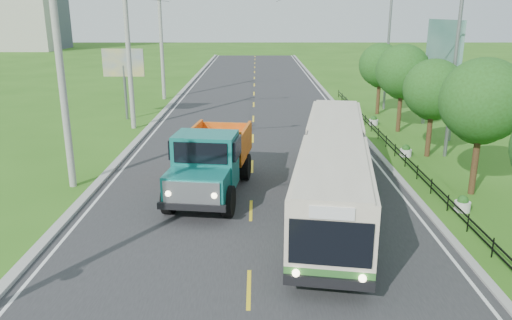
{
  "coord_description": "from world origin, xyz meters",
  "views": [
    {
      "loc": [
        0.21,
        -12.87,
        7.81
      ],
      "look_at": [
        0.21,
        6.88,
        1.9
      ],
      "focal_mm": 35.0,
      "sensor_mm": 36.0,
      "label": 1
    }
  ],
  "objects_px": {
    "tree_third": "(482,105)",
    "streetlight_far": "(386,49)",
    "billboard_right": "(443,51)",
    "pole_mid": "(129,54)",
    "planter_far": "(374,121)",
    "tree_fourth": "(433,92)",
    "planter_near": "(462,204)",
    "tree_fifth": "(403,74)",
    "billboard_left": "(124,67)",
    "streetlight_mid": "(451,68)",
    "bus": "(334,163)",
    "pole_far": "(162,43)",
    "tree_back": "(381,67)",
    "planter_mid": "(406,151)",
    "dump_truck": "(211,157)",
    "pole_near": "(62,76)"
  },
  "relations": [
    {
      "from": "tree_third",
      "to": "streetlight_far",
      "type": "height_order",
      "value": "streetlight_far"
    },
    {
      "from": "tree_third",
      "to": "streetlight_far",
      "type": "distance_m",
      "value": 19.9
    },
    {
      "from": "streetlight_far",
      "to": "billboard_right",
      "type": "relative_size",
      "value": 1.24
    },
    {
      "from": "pole_mid",
      "to": "planter_far",
      "type": "distance_m",
      "value": 17.56
    },
    {
      "from": "tree_fourth",
      "to": "planter_near",
      "type": "relative_size",
      "value": 8.06
    },
    {
      "from": "tree_third",
      "to": "billboard_right",
      "type": "distance_m",
      "value": 12.18
    },
    {
      "from": "tree_fourth",
      "to": "tree_fifth",
      "type": "bearing_deg",
      "value": 90.0
    },
    {
      "from": "streetlight_far",
      "to": "billboard_left",
      "type": "distance_m",
      "value": 20.56
    },
    {
      "from": "pole_mid",
      "to": "planter_near",
      "type": "distance_m",
      "value": 23.08
    },
    {
      "from": "tree_fourth",
      "to": "streetlight_mid",
      "type": "xyz_separation_m",
      "value": [
        0.79,
        -0.14,
        1.32
      ]
    },
    {
      "from": "planter_far",
      "to": "pole_mid",
      "type": "bearing_deg",
      "value": -176.61
    },
    {
      "from": "planter_far",
      "to": "bus",
      "type": "height_order",
      "value": "bus"
    },
    {
      "from": "pole_far",
      "to": "tree_third",
      "type": "height_order",
      "value": "pole_far"
    },
    {
      "from": "streetlight_far",
      "to": "tree_back",
      "type": "bearing_deg",
      "value": -112.92
    },
    {
      "from": "tree_fifth",
      "to": "streetlight_mid",
      "type": "xyz_separation_m",
      "value": [
        0.79,
        -6.14,
        1.05
      ]
    },
    {
      "from": "planter_mid",
      "to": "dump_truck",
      "type": "height_order",
      "value": "dump_truck"
    },
    {
      "from": "pole_near",
      "to": "tree_fourth",
      "type": "xyz_separation_m",
      "value": [
        18.12,
        5.14,
        -1.51
      ]
    },
    {
      "from": "tree_back",
      "to": "planter_near",
      "type": "xyz_separation_m",
      "value": [
        -1.26,
        -20.14,
        -3.37
      ]
    },
    {
      "from": "streetlight_far",
      "to": "billboard_left",
      "type": "height_order",
      "value": "streetlight_far"
    },
    {
      "from": "tree_third",
      "to": "tree_fifth",
      "type": "bearing_deg",
      "value": 90.0
    },
    {
      "from": "pole_near",
      "to": "billboard_left",
      "type": "xyz_separation_m",
      "value": [
        -1.24,
        15.0,
        -1.23
      ]
    },
    {
      "from": "planter_far",
      "to": "dump_truck",
      "type": "height_order",
      "value": "dump_truck"
    },
    {
      "from": "streetlight_far",
      "to": "bus",
      "type": "height_order",
      "value": "streetlight_far"
    },
    {
      "from": "tree_fifth",
      "to": "bus",
      "type": "distance_m",
      "value": 14.91
    },
    {
      "from": "pole_far",
      "to": "billboard_right",
      "type": "xyz_separation_m",
      "value": [
        20.56,
        -13.0,
        0.25
      ]
    },
    {
      "from": "tree_fifth",
      "to": "planter_far",
      "type": "distance_m",
      "value": 4.21
    },
    {
      "from": "planter_near",
      "to": "streetlight_far",
      "type": "bearing_deg",
      "value": 84.7
    },
    {
      "from": "streetlight_mid",
      "to": "billboard_left",
      "type": "distance_m",
      "value": 22.51
    },
    {
      "from": "tree_third",
      "to": "bus",
      "type": "bearing_deg",
      "value": -168.63
    },
    {
      "from": "billboard_left",
      "to": "billboard_right",
      "type": "xyz_separation_m",
      "value": [
        21.8,
        -4.0,
        1.48
      ]
    },
    {
      "from": "pole_far",
      "to": "dump_truck",
      "type": "xyz_separation_m",
      "value": [
        6.5,
        -24.96,
        -3.41
      ]
    },
    {
      "from": "planter_near",
      "to": "planter_far",
      "type": "xyz_separation_m",
      "value": [
        0.0,
        16.0,
        0.0
      ]
    },
    {
      "from": "tree_third",
      "to": "planter_near",
      "type": "distance_m",
      "value": 4.46
    },
    {
      "from": "streetlight_mid",
      "to": "planter_far",
      "type": "height_order",
      "value": "streetlight_mid"
    },
    {
      "from": "dump_truck",
      "to": "tree_fourth",
      "type": "bearing_deg",
      "value": 34.92
    },
    {
      "from": "planter_mid",
      "to": "billboard_left",
      "type": "height_order",
      "value": "billboard_left"
    },
    {
      "from": "planter_mid",
      "to": "bus",
      "type": "height_order",
      "value": "bus"
    },
    {
      "from": "planter_far",
      "to": "dump_truck",
      "type": "bearing_deg",
      "value": -126.59
    },
    {
      "from": "pole_far",
      "to": "dump_truck",
      "type": "bearing_deg",
      "value": -75.41
    },
    {
      "from": "streetlight_mid",
      "to": "streetlight_far",
      "type": "bearing_deg",
      "value": 90.0
    },
    {
      "from": "pole_mid",
      "to": "billboard_left",
      "type": "height_order",
      "value": "pole_mid"
    },
    {
      "from": "planter_mid",
      "to": "billboard_right",
      "type": "height_order",
      "value": "billboard_right"
    },
    {
      "from": "tree_third",
      "to": "streetlight_far",
      "type": "bearing_deg",
      "value": 87.73
    },
    {
      "from": "pole_near",
      "to": "tree_back",
      "type": "height_order",
      "value": "pole_near"
    },
    {
      "from": "billboard_left",
      "to": "planter_mid",
      "type": "bearing_deg",
      "value": -28.92
    },
    {
      "from": "pole_far",
      "to": "bus",
      "type": "bearing_deg",
      "value": -65.91
    },
    {
      "from": "tree_third",
      "to": "bus",
      "type": "height_order",
      "value": "tree_third"
    },
    {
      "from": "bus",
      "to": "streetlight_far",
      "type": "bearing_deg",
      "value": 80.35
    },
    {
      "from": "planter_far",
      "to": "tree_third",
      "type": "bearing_deg",
      "value": -84.82
    },
    {
      "from": "planter_mid",
      "to": "pole_near",
      "type": "bearing_deg",
      "value": -163.48
    }
  ]
}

